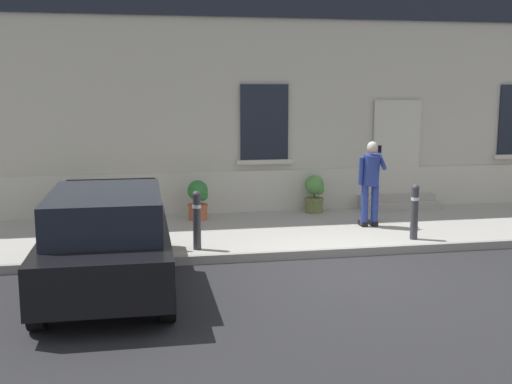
% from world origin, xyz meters
% --- Properties ---
extents(ground_plane, '(80.00, 80.00, 0.00)m').
position_xyz_m(ground_plane, '(0.00, 0.00, 0.00)').
color(ground_plane, '#232326').
extents(sidewalk, '(24.00, 3.60, 0.15)m').
position_xyz_m(sidewalk, '(0.00, 2.80, 0.07)').
color(sidewalk, '#99968E').
rests_on(sidewalk, ground).
extents(curb_edge, '(24.00, 0.12, 0.15)m').
position_xyz_m(curb_edge, '(0.00, 0.94, 0.07)').
color(curb_edge, gray).
rests_on(curb_edge, ground).
extents(building_facade, '(24.00, 1.52, 7.50)m').
position_xyz_m(building_facade, '(0.01, 5.29, 3.73)').
color(building_facade, '#B2AD9E').
rests_on(building_facade, ground).
extents(entrance_stoop, '(1.86, 0.64, 0.32)m').
position_xyz_m(entrance_stoop, '(2.73, 4.33, 0.28)').
color(entrance_stoop, '#9E998E').
rests_on(entrance_stoop, sidewalk).
extents(hatchback_car_black, '(1.82, 4.08, 1.50)m').
position_xyz_m(hatchback_car_black, '(-3.79, -0.24, 0.79)').
color(hatchback_car_black, black).
rests_on(hatchback_car_black, ground).
extents(bollard_near_person, '(0.15, 0.15, 1.04)m').
position_xyz_m(bollard_near_person, '(1.74, 1.35, 0.71)').
color(bollard_near_person, '#333338').
rests_on(bollard_near_person, sidewalk).
extents(bollard_far_left, '(0.15, 0.15, 1.04)m').
position_xyz_m(bollard_far_left, '(-2.33, 1.35, 0.71)').
color(bollard_far_left, '#333338').
rests_on(bollard_far_left, sidewalk).
extents(person_on_phone, '(0.51, 0.46, 1.75)m').
position_xyz_m(person_on_phone, '(1.32, 2.55, 1.15)').
color(person_on_phone, navy).
rests_on(person_on_phone, sidewalk).
extents(planter_charcoal, '(0.44, 0.44, 0.86)m').
position_xyz_m(planter_charcoal, '(-4.75, 3.90, 0.61)').
color(planter_charcoal, '#2D2D30').
rests_on(planter_charcoal, sidewalk).
extents(planter_terracotta, '(0.44, 0.44, 0.86)m').
position_xyz_m(planter_terracotta, '(-2.06, 3.89, 0.61)').
color(planter_terracotta, '#B25B38').
rests_on(planter_terracotta, sidewalk).
extents(planter_olive, '(0.44, 0.44, 0.86)m').
position_xyz_m(planter_olive, '(0.63, 4.20, 0.61)').
color(planter_olive, '#606B38').
rests_on(planter_olive, sidewalk).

